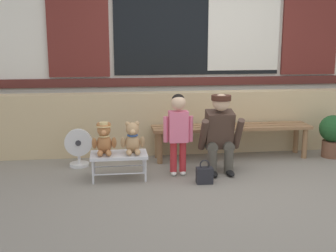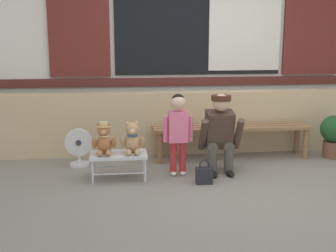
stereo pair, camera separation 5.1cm
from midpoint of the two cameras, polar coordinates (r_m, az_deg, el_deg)
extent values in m
plane|color=gray|center=(4.94, 8.05, -7.56)|extent=(60.00, 60.00, 0.00)
cube|color=tan|center=(6.16, 4.78, 0.52)|extent=(8.12, 0.25, 0.85)
cube|color=silver|center=(6.56, 4.03, 11.92)|extent=(8.28, 0.20, 3.29)
cube|color=#56231E|center=(6.48, 4.14, 5.77)|extent=(7.62, 0.04, 0.12)
cube|color=black|center=(6.45, 4.24, 12.86)|extent=(2.40, 0.03, 1.40)
cube|color=silver|center=(6.60, 10.15, 12.69)|extent=(1.05, 0.02, 1.29)
cube|color=maroon|center=(6.34, -11.21, 12.69)|extent=(0.84, 0.05, 1.43)
cube|color=maroon|center=(6.96, 18.28, 12.23)|extent=(0.84, 0.05, 1.43)
cube|color=#8E6642|center=(5.76, 8.87, -0.45)|extent=(2.10, 0.11, 0.04)
cube|color=#8E6642|center=(5.89, 8.49, -0.15)|extent=(2.10, 0.11, 0.04)
cube|color=#8E6642|center=(6.03, 8.14, 0.13)|extent=(2.10, 0.11, 0.04)
cylinder|color=#8E6642|center=(5.63, -0.78, -2.89)|extent=(0.07, 0.07, 0.40)
cylinder|color=#8E6642|center=(5.90, -1.07, -2.20)|extent=(0.07, 0.07, 0.40)
cylinder|color=#8E6642|center=(6.14, 17.55, -2.20)|extent=(0.07, 0.07, 0.40)
cylinder|color=#8E6642|center=(6.39, 16.52, -1.61)|extent=(0.07, 0.07, 0.40)
cube|color=silver|center=(5.05, -6.11, -3.72)|extent=(0.64, 0.36, 0.04)
cylinder|color=silver|center=(4.95, -9.42, -5.94)|extent=(0.02, 0.02, 0.26)
cylinder|color=silver|center=(5.24, -9.29, -4.94)|extent=(0.02, 0.02, 0.26)
cylinder|color=silver|center=(4.96, -2.68, -5.76)|extent=(0.02, 0.02, 0.26)
cylinder|color=silver|center=(5.24, -2.92, -4.78)|extent=(0.02, 0.02, 0.26)
cylinder|color=silver|center=(4.95, -6.04, -6.16)|extent=(0.58, 0.02, 0.02)
cylinder|color=silver|center=(5.24, -6.10, -5.15)|extent=(0.58, 0.02, 0.02)
ellipsoid|color=#A86B3D|center=(5.03, -7.97, -2.30)|extent=(0.17, 0.14, 0.22)
sphere|color=#A86B3D|center=(4.99, -8.02, -0.48)|extent=(0.15, 0.15, 0.15)
sphere|color=#E1955B|center=(4.94, -8.03, -0.75)|extent=(0.06, 0.06, 0.06)
sphere|color=#A86B3D|center=(4.99, -8.64, 0.19)|extent=(0.06, 0.06, 0.06)
ellipsoid|color=#A86B3D|center=(5.00, -9.24, -2.19)|extent=(0.06, 0.11, 0.16)
ellipsoid|color=#A86B3D|center=(4.94, -8.51, -3.48)|extent=(0.06, 0.15, 0.06)
sphere|color=#A86B3D|center=(4.98, -7.44, 0.22)|extent=(0.06, 0.06, 0.06)
ellipsoid|color=#A86B3D|center=(5.00, -6.72, -2.13)|extent=(0.06, 0.11, 0.16)
ellipsoid|color=#A86B3D|center=(4.94, -7.42, -3.46)|extent=(0.06, 0.15, 0.06)
torus|color=#D6B775|center=(5.01, -8.00, -1.26)|extent=(0.13, 0.13, 0.02)
cylinder|color=#D6B775|center=(4.98, -8.04, 0.00)|extent=(0.17, 0.17, 0.01)
cylinder|color=#D6B775|center=(4.98, -8.04, 0.25)|extent=(0.10, 0.10, 0.04)
ellipsoid|color=tan|center=(5.04, -4.33, -2.21)|extent=(0.17, 0.14, 0.22)
sphere|color=tan|center=(4.99, -4.35, -0.39)|extent=(0.15, 0.15, 0.15)
sphere|color=#F4C188|center=(4.94, -4.32, -0.65)|extent=(0.06, 0.06, 0.06)
sphere|color=tan|center=(4.99, -4.97, 0.28)|extent=(0.06, 0.06, 0.06)
ellipsoid|color=tan|center=(5.00, -5.57, -2.10)|extent=(0.06, 0.11, 0.16)
ellipsoid|color=tan|center=(4.94, -4.79, -3.39)|extent=(0.06, 0.15, 0.06)
sphere|color=tan|center=(4.99, -3.76, 0.31)|extent=(0.06, 0.06, 0.06)
ellipsoid|color=tan|center=(5.01, -3.06, -2.04)|extent=(0.06, 0.11, 0.16)
ellipsoid|color=tan|center=(4.95, -3.71, -3.36)|extent=(0.06, 0.15, 0.06)
torus|color=#335699|center=(5.01, -4.34, -1.17)|extent=(0.13, 0.13, 0.02)
cylinder|color=#B7282D|center=(5.17, 0.97, -4.00)|extent=(0.08, 0.08, 0.36)
ellipsoid|color=silver|center=(5.21, 0.99, -6.12)|extent=(0.07, 0.12, 0.05)
cylinder|color=#B7282D|center=(5.18, 2.18, -3.96)|extent=(0.08, 0.08, 0.36)
ellipsoid|color=silver|center=(5.22, 2.20, -6.08)|extent=(0.07, 0.12, 0.05)
cube|color=#E56B89|center=(5.09, 1.60, -0.07)|extent=(0.22, 0.15, 0.36)
cylinder|color=#E56B89|center=(5.08, -0.02, -0.45)|extent=(0.06, 0.06, 0.30)
cylinder|color=#E56B89|center=(5.12, 3.20, -0.36)|extent=(0.06, 0.06, 0.30)
sphere|color=#DBB28E|center=(5.04, 1.62, 3.04)|extent=(0.17, 0.17, 0.17)
sphere|color=black|center=(5.05, 1.60, 3.29)|extent=(0.16, 0.16, 0.16)
cylinder|color=#4C473D|center=(5.23, 5.99, -4.66)|extent=(0.11, 0.11, 0.30)
cylinder|color=#4C473D|center=(5.32, 5.70, -2.48)|extent=(0.13, 0.32, 0.13)
ellipsoid|color=black|center=(5.19, 6.16, -6.18)|extent=(0.09, 0.20, 0.06)
cylinder|color=#4C473D|center=(5.28, 8.12, -4.56)|extent=(0.11, 0.11, 0.30)
cylinder|color=#4C473D|center=(5.37, 7.79, -2.41)|extent=(0.13, 0.32, 0.13)
ellipsoid|color=black|center=(5.24, 8.30, -6.07)|extent=(0.09, 0.20, 0.06)
cube|color=#473328|center=(5.27, 6.88, -0.41)|extent=(0.32, 0.30, 0.47)
cylinder|color=#473328|center=(5.14, 4.85, -1.15)|extent=(0.08, 0.28, 0.40)
cylinder|color=#473328|center=(5.24, 9.36, -1.01)|extent=(0.08, 0.28, 0.40)
sphere|color=#DBB28E|center=(5.14, 7.15, 3.02)|extent=(0.20, 0.20, 0.20)
cylinder|color=#422319|center=(5.13, 7.17, 3.63)|extent=(0.23, 0.23, 0.06)
cube|color=brown|center=(5.43, 8.56, -1.61)|extent=(0.10, 0.22, 0.16)
cube|color=#232328|center=(4.93, 4.98, -6.39)|extent=(0.18, 0.11, 0.18)
torus|color=#232328|center=(4.90, 5.00, -5.00)|extent=(0.11, 0.01, 0.11)
cylinder|color=brown|center=(6.33, 20.68, -2.83)|extent=(0.26, 0.26, 0.22)
sphere|color=#1E4C23|center=(6.27, 20.86, -0.36)|extent=(0.36, 0.36, 0.36)
cylinder|color=silver|center=(5.68, -11.08, -4.86)|extent=(0.24, 0.24, 0.04)
cylinder|color=silver|center=(5.66, -11.10, -4.19)|extent=(0.04, 0.04, 0.10)
cylinder|color=silver|center=(5.58, -11.21, -2.07)|extent=(0.34, 0.06, 0.34)
cylinder|color=#333338|center=(5.58, -11.21, -2.07)|extent=(0.07, 0.08, 0.07)
camera|label=1|loc=(0.03, -89.72, 0.06)|focal=47.21mm
camera|label=2|loc=(0.03, 90.28, -0.06)|focal=47.21mm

